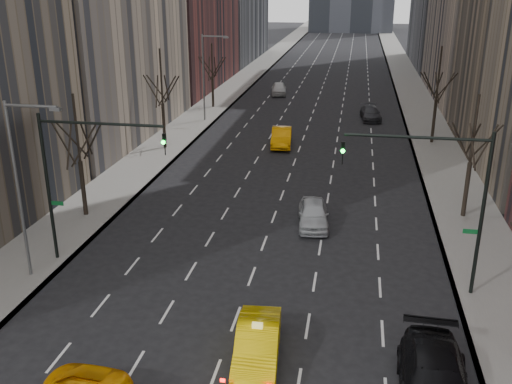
% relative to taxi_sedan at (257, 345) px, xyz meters
% --- Properties ---
extents(sidewalk_left, '(4.50, 320.00, 0.15)m').
position_rel_taxi_sedan_xyz_m(sidewalk_left, '(-13.74, 64.88, -0.72)').
color(sidewalk_left, slate).
rests_on(sidewalk_left, ground).
extents(sidewalk_right, '(4.50, 320.00, 0.15)m').
position_rel_taxi_sedan_xyz_m(sidewalk_right, '(10.76, 64.88, -0.72)').
color(sidewalk_right, slate).
rests_on(sidewalk_right, ground).
extents(tree_lw_b, '(3.36, 3.50, 7.82)m').
position_rel_taxi_sedan_xyz_m(tree_lw_b, '(-13.49, 12.88, 2.92)').
color(tree_lw_b, black).
rests_on(tree_lw_b, ground).
extents(tree_lw_c, '(3.36, 3.50, 8.74)m').
position_rel_taxi_sedan_xyz_m(tree_lw_c, '(-13.49, 28.88, 3.24)').
color(tree_lw_c, black).
rests_on(tree_lw_c, ground).
extents(tree_lw_d, '(3.36, 3.50, 7.36)m').
position_rel_taxi_sedan_xyz_m(tree_lw_d, '(-13.49, 46.88, 2.77)').
color(tree_lw_d, black).
rests_on(tree_lw_d, ground).
extents(tree_rw_b, '(3.36, 3.50, 7.82)m').
position_rel_taxi_sedan_xyz_m(tree_rw_b, '(10.51, 16.88, 2.92)').
color(tree_rw_b, black).
rests_on(tree_rw_b, ground).
extents(tree_rw_c, '(3.36, 3.50, 8.74)m').
position_rel_taxi_sedan_xyz_m(tree_rw_c, '(10.51, 34.88, 3.24)').
color(tree_rw_c, black).
rests_on(tree_rw_c, ground).
extents(traffic_mast_left, '(6.69, 0.39, 8.00)m').
position_rel_taxi_sedan_xyz_m(traffic_mast_left, '(-10.59, 6.87, 4.69)').
color(traffic_mast_left, black).
rests_on(traffic_mast_left, ground).
extents(traffic_mast_right, '(6.69, 0.39, 8.00)m').
position_rel_taxi_sedan_xyz_m(traffic_mast_right, '(7.62, 6.87, 4.69)').
color(traffic_mast_right, black).
rests_on(traffic_mast_right, ground).
extents(streetlight_near, '(2.83, 0.22, 9.00)m').
position_rel_taxi_sedan_xyz_m(streetlight_near, '(-12.33, 4.88, 4.82)').
color(streetlight_near, slate).
rests_on(streetlight_near, ground).
extents(streetlight_far, '(2.83, 0.22, 9.00)m').
position_rel_taxi_sedan_xyz_m(streetlight_far, '(-12.33, 39.88, 4.82)').
color(streetlight_far, slate).
rests_on(streetlight_far, ground).
extents(taxi_sedan, '(2.10, 4.96, 1.59)m').
position_rel_taxi_sedan_xyz_m(taxi_sedan, '(0.00, 0.00, 0.00)').
color(taxi_sedan, '#E2BC04').
rests_on(taxi_sedan, ground).
extents(silver_sedan_ahead, '(2.30, 4.71, 1.55)m').
position_rel_taxi_sedan_xyz_m(silver_sedan_ahead, '(1.10, 13.97, -0.02)').
color(silver_sedan_ahead, '#ADB1B6').
rests_on(silver_sedan_ahead, ground).
extents(parked_suv_black, '(2.74, 6.27, 1.79)m').
position_rel_taxi_sedan_xyz_m(parked_suv_black, '(6.62, -1.32, 0.10)').
color(parked_suv_black, black).
rests_on(parked_suv_black, ground).
extents(far_taxi, '(2.24, 5.22, 1.67)m').
position_rel_taxi_sedan_xyz_m(far_taxi, '(-3.22, 31.67, 0.04)').
color(far_taxi, '#FF9D05').
rests_on(far_taxi, ground).
extents(far_suv_grey, '(2.50, 5.07, 1.42)m').
position_rel_taxi_sedan_xyz_m(far_suv_grey, '(4.97, 43.80, -0.09)').
color(far_suv_grey, '#2C2D31').
rests_on(far_suv_grey, ground).
extents(far_car_white, '(2.51, 4.93, 1.61)m').
position_rel_taxi_sedan_xyz_m(far_car_white, '(-6.87, 56.51, 0.01)').
color(far_car_white, silver).
rests_on(far_car_white, ground).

